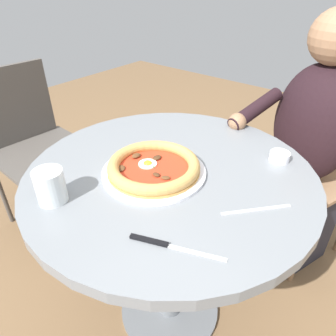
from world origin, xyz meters
TOP-DOWN VIEW (x-y plane):
  - ground_plane at (0.00, 0.00)m, footprint 6.00×6.00m
  - dining_table at (0.00, 0.00)m, footprint 0.88×0.88m
  - pizza_on_plate at (0.04, -0.03)m, footprint 0.31×0.31m
  - water_glass at (0.31, -0.15)m, footprint 0.08×0.08m
  - steak_knife at (0.25, 0.18)m, footprint 0.09×0.21m
  - ramekin_capers at (-0.26, 0.24)m, footprint 0.06×0.06m
  - fork_utensil at (0.01, 0.29)m, footprint 0.15×0.13m
  - diner_person at (-0.65, 0.22)m, footprint 0.48×0.46m
  - cafe_chair_diner at (-0.79, 0.27)m, footprint 0.50×0.50m
  - cafe_chair_spare_near at (-0.04, -0.95)m, footprint 0.45×0.46m

SIDE VIEW (x-z plane):
  - ground_plane at x=0.00m, z-range -0.02..0.00m
  - diner_person at x=-0.65m, z-range -0.07..1.08m
  - cafe_chair_spare_near at x=-0.04m, z-range 0.09..0.94m
  - cafe_chair_diner at x=-0.79m, z-range 0.08..0.96m
  - dining_table at x=0.00m, z-range 0.22..0.94m
  - fork_utensil at x=0.01m, z-range 0.73..0.73m
  - steak_knife at x=0.25m, z-range 0.73..0.73m
  - ramekin_capers at x=-0.26m, z-range 0.73..0.76m
  - pizza_on_plate at x=0.04m, z-range 0.72..0.77m
  - water_glass at x=0.31m, z-range 0.72..0.81m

